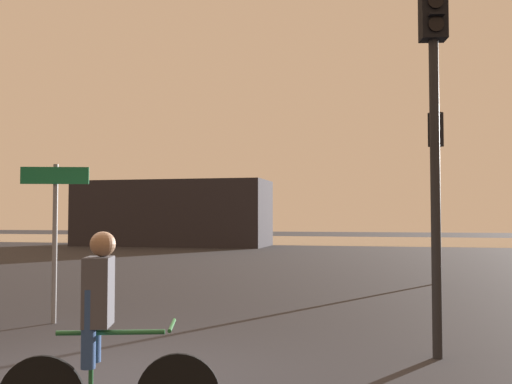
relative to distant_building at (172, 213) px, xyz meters
name	(u,v)px	position (x,y,z in m)	size (l,w,h in m)	color
water_strip	(349,240)	(9.76, 10.00, -1.93)	(80.00, 16.00, 0.01)	#9E937F
distant_building	(172,213)	(0.00, 0.00, 0.00)	(11.48, 4.00, 3.87)	black
traffic_light_near_right	(434,88)	(13.26, -24.74, 1.41)	(0.36, 0.38, 4.85)	black
traffic_light_far_right	(436,164)	(13.89, -16.56, 1.17)	(0.41, 0.42, 4.47)	black
direction_sign_post	(55,219)	(7.36, -23.78, -0.24)	(1.06, 0.34, 2.60)	slate
cyclist	(103,334)	(10.51, -28.01, -1.11)	(1.65, 0.63, 1.62)	black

